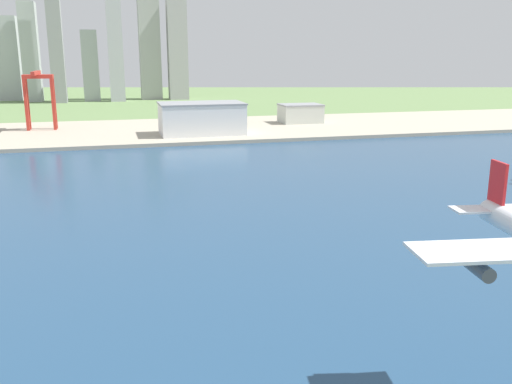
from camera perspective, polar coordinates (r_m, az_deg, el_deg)
name	(u,v)px	position (r m, az deg, el deg)	size (l,w,h in m)	color
ground_plane	(186,191)	(239.23, -7.19, 0.12)	(2400.00, 2400.00, 0.00)	#65844E
water_bay	(211,233)	(182.10, -4.63, -4.22)	(840.00, 360.00, 0.15)	navy
industrial_pier	(152,131)	(425.20, -10.68, 6.20)	(840.00, 140.00, 2.50)	#ACA38F
port_crane_red	(39,89)	(441.46, -21.46, 9.86)	(21.16, 39.61, 43.01)	#B72D23
warehouse_main	(202,118)	(393.96, -5.63, 7.57)	(58.64, 35.94, 21.94)	white
warehouse_annex	(300,113)	(460.92, 4.60, 8.08)	(33.43, 24.65, 15.13)	silver
distant_skyline	(100,48)	(745.77, -15.72, 14.07)	(235.94, 71.90, 156.34)	#AAAFB3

